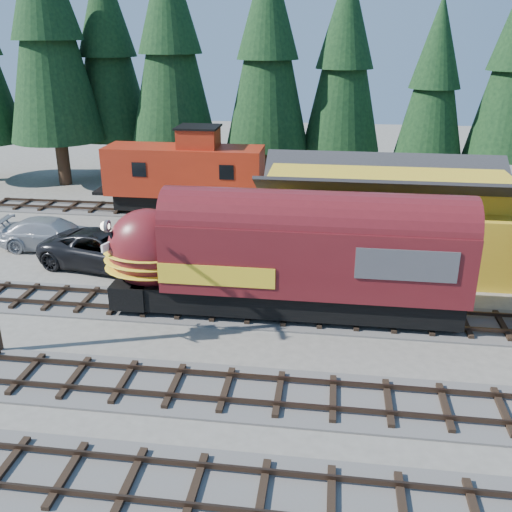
# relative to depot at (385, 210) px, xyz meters

# --- Properties ---
(ground) EXTENTS (120.00, 120.00, 0.00)m
(ground) POSITION_rel_depot_xyz_m (0.00, -10.50, -2.96)
(ground) COLOR #6B665B
(ground) RESTS_ON ground
(track_spur) EXTENTS (32.00, 3.20, 0.33)m
(track_spur) POSITION_rel_depot_xyz_m (-10.00, 7.50, -2.90)
(track_spur) COLOR #4C4947
(track_spur) RESTS_ON ground
(depot) EXTENTS (12.80, 7.00, 5.30)m
(depot) POSITION_rel_depot_xyz_m (0.00, 0.00, 0.00)
(depot) COLOR #C58E1B
(depot) RESTS_ON ground
(conifer_backdrop) EXTENTS (80.82, 22.95, 17.36)m
(conifer_backdrop) POSITION_rel_depot_xyz_m (5.12, 13.74, 7.44)
(conifer_backdrop) COLOR black
(conifer_backdrop) RESTS_ON ground
(locomotive) EXTENTS (15.36, 3.05, 4.18)m
(locomotive) POSITION_rel_depot_xyz_m (-4.98, -6.50, -0.51)
(locomotive) COLOR black
(locomotive) RESTS_ON ground
(caboose) EXTENTS (10.32, 2.99, 5.36)m
(caboose) POSITION_rel_depot_xyz_m (-12.38, 7.50, -0.31)
(caboose) COLOR black
(caboose) RESTS_ON ground
(pickup_truck_a) EXTENTS (7.35, 4.40, 1.91)m
(pickup_truck_a) POSITION_rel_depot_xyz_m (-14.10, -2.37, -2.01)
(pickup_truck_a) COLOR black
(pickup_truck_a) RESTS_ON ground
(pickup_truck_b) EXTENTS (6.06, 2.72, 1.72)m
(pickup_truck_b) POSITION_rel_depot_xyz_m (-18.15, -0.16, -2.10)
(pickup_truck_b) COLOR #ABADB3
(pickup_truck_b) RESTS_ON ground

